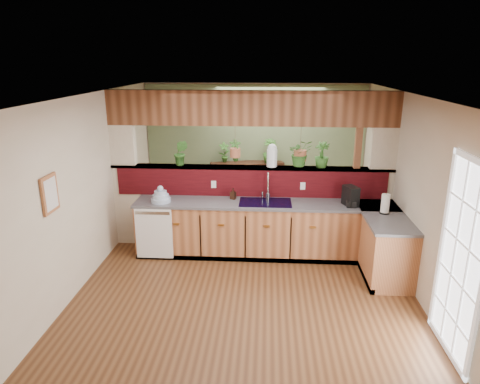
# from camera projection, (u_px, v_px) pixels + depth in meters

# --- Properties ---
(ground) EXTENTS (4.60, 7.00, 0.01)m
(ground) POSITION_uv_depth(u_px,v_px,m) (246.00, 284.00, 6.09)
(ground) COLOR #54321A
(ground) RESTS_ON ground
(ceiling) EXTENTS (4.60, 7.00, 0.01)m
(ceiling) POSITION_uv_depth(u_px,v_px,m) (247.00, 98.00, 5.32)
(ceiling) COLOR brown
(ceiling) RESTS_ON ground
(wall_back) EXTENTS (4.60, 0.02, 2.60)m
(wall_back) POSITION_uv_depth(u_px,v_px,m) (255.00, 146.00, 9.04)
(wall_back) COLOR beige
(wall_back) RESTS_ON ground
(wall_left) EXTENTS (0.02, 7.00, 2.60)m
(wall_left) POSITION_uv_depth(u_px,v_px,m) (79.00, 194.00, 5.85)
(wall_left) COLOR beige
(wall_left) RESTS_ON ground
(wall_right) EXTENTS (0.02, 7.00, 2.60)m
(wall_right) POSITION_uv_depth(u_px,v_px,m) (423.00, 201.00, 5.57)
(wall_right) COLOR beige
(wall_right) RESTS_ON ground
(pass_through_partition) EXTENTS (4.60, 0.21, 2.60)m
(pass_through_partition) POSITION_uv_depth(u_px,v_px,m) (252.00, 178.00, 7.02)
(pass_through_partition) COLOR beige
(pass_through_partition) RESTS_ON ground
(pass_through_ledge) EXTENTS (4.60, 0.21, 0.04)m
(pass_through_ledge) POSITION_uv_depth(u_px,v_px,m) (251.00, 167.00, 6.97)
(pass_through_ledge) COLOR brown
(pass_through_ledge) RESTS_ON ground
(header_beam) EXTENTS (4.60, 0.15, 0.55)m
(header_beam) POSITION_uv_depth(u_px,v_px,m) (251.00, 108.00, 6.69)
(header_beam) COLOR brown
(header_beam) RESTS_ON ground
(sage_backwall) EXTENTS (4.55, 0.02, 2.55)m
(sage_backwall) POSITION_uv_depth(u_px,v_px,m) (255.00, 146.00, 9.02)
(sage_backwall) COLOR #5F734E
(sage_backwall) RESTS_ON ground
(countertop) EXTENTS (4.14, 1.52, 0.90)m
(countertop) POSITION_uv_depth(u_px,v_px,m) (302.00, 232.00, 6.74)
(countertop) COLOR #975934
(countertop) RESTS_ON ground
(dishwasher) EXTENTS (0.58, 0.03, 0.82)m
(dishwasher) POSITION_uv_depth(u_px,v_px,m) (154.00, 233.00, 6.68)
(dishwasher) COLOR white
(dishwasher) RESTS_ON ground
(navy_sink) EXTENTS (0.82, 0.50, 0.18)m
(navy_sink) POSITION_uv_depth(u_px,v_px,m) (265.00, 207.00, 6.76)
(navy_sink) COLOR black
(navy_sink) RESTS_ON countertop
(french_door) EXTENTS (0.06, 1.02, 2.16)m
(french_door) POSITION_uv_depth(u_px,v_px,m) (460.00, 263.00, 4.40)
(french_door) COLOR white
(french_door) RESTS_ON ground
(framed_print) EXTENTS (0.04, 0.35, 0.45)m
(framed_print) POSITION_uv_depth(u_px,v_px,m) (50.00, 194.00, 5.01)
(framed_print) COLOR #975934
(framed_print) RESTS_ON wall_left
(faucet) EXTENTS (0.20, 0.20, 0.46)m
(faucet) POSITION_uv_depth(u_px,v_px,m) (268.00, 185.00, 6.81)
(faucet) COLOR #B7B7B2
(faucet) RESTS_ON countertop
(dish_stack) EXTENTS (0.31, 0.31, 0.27)m
(dish_stack) POSITION_uv_depth(u_px,v_px,m) (161.00, 197.00, 6.73)
(dish_stack) COLOR #A4B7D5
(dish_stack) RESTS_ON countertop
(soap_dispenser) EXTENTS (0.11, 0.11, 0.18)m
(soap_dispenser) POSITION_uv_depth(u_px,v_px,m) (233.00, 194.00, 6.88)
(soap_dispenser) COLOR #351E13
(soap_dispenser) RESTS_ON countertop
(coffee_maker) EXTENTS (0.16, 0.27, 0.30)m
(coffee_maker) POSITION_uv_depth(u_px,v_px,m) (351.00, 197.00, 6.56)
(coffee_maker) COLOR black
(coffee_maker) RESTS_ON countertop
(paper_towel) EXTENTS (0.15, 0.15, 0.31)m
(paper_towel) POSITION_uv_depth(u_px,v_px,m) (385.00, 204.00, 6.22)
(paper_towel) COLOR black
(paper_towel) RESTS_ON countertop
(glass_jar) EXTENTS (0.17, 0.17, 0.38)m
(glass_jar) POSITION_uv_depth(u_px,v_px,m) (272.00, 155.00, 6.89)
(glass_jar) COLOR silver
(glass_jar) RESTS_ON pass_through_ledge
(ledge_plant_left) EXTENTS (0.25, 0.21, 0.42)m
(ledge_plant_left) POSITION_uv_depth(u_px,v_px,m) (181.00, 153.00, 6.97)
(ledge_plant_left) COLOR #28561D
(ledge_plant_left) RESTS_ON pass_through_ledge
(ledge_plant_right) EXTENTS (0.30, 0.30, 0.41)m
(ledge_plant_right) POSITION_uv_depth(u_px,v_px,m) (322.00, 155.00, 6.84)
(ledge_plant_right) COLOR #28561D
(ledge_plant_right) RESTS_ON pass_through_ledge
(hanging_plant_a) EXTENTS (0.22, 0.17, 0.51)m
(hanging_plant_a) POSITION_uv_depth(u_px,v_px,m) (235.00, 144.00, 6.87)
(hanging_plant_a) COLOR brown
(hanging_plant_a) RESTS_ON header_beam
(hanging_plant_b) EXTENTS (0.43, 0.39, 0.56)m
(hanging_plant_b) POSITION_uv_depth(u_px,v_px,m) (301.00, 141.00, 6.79)
(hanging_plant_b) COLOR brown
(hanging_plant_b) RESTS_ON header_beam
(shelving_console) EXTENTS (1.56, 0.82, 1.00)m
(shelving_console) POSITION_uv_depth(u_px,v_px,m) (247.00, 186.00, 9.05)
(shelving_console) COLOR black
(shelving_console) RESTS_ON ground
(shelf_plant_a) EXTENTS (0.26, 0.22, 0.42)m
(shelf_plant_a) POSITION_uv_depth(u_px,v_px,m) (224.00, 152.00, 8.87)
(shelf_plant_a) COLOR #28561D
(shelf_plant_a) RESTS_ON shelving_console
(shelf_plant_b) EXTENTS (0.34, 0.34, 0.50)m
(shelf_plant_b) POSITION_uv_depth(u_px,v_px,m) (270.00, 151.00, 8.80)
(shelf_plant_b) COLOR #28561D
(shelf_plant_b) RESTS_ON shelving_console
(floor_plant) EXTENTS (0.81, 0.72, 0.84)m
(floor_plant) POSITION_uv_depth(u_px,v_px,m) (310.00, 201.00, 8.30)
(floor_plant) COLOR #28561D
(floor_plant) RESTS_ON ground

